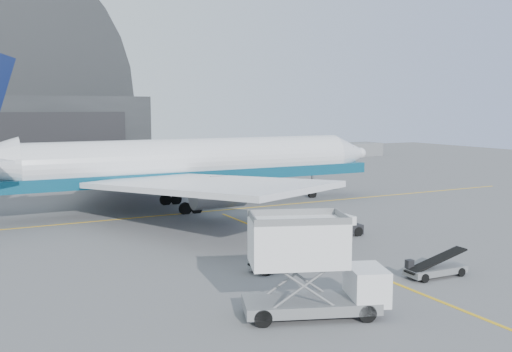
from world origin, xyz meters
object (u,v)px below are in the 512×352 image
catering_truck (310,268)px  airliner (179,164)px  pushback_tug (340,228)px  belt_loader_b (435,269)px  belt_loader_a (280,261)px

catering_truck → airliner: bearing=101.7°
catering_truck → pushback_tug: size_ratio=2.11×
belt_loader_b → airliner: bearing=102.5°
catering_truck → belt_loader_a: 8.55m
belt_loader_a → belt_loader_b: size_ratio=1.06×
belt_loader_a → pushback_tug: bearing=28.5°
airliner → pushback_tug: 19.55m
belt_loader_b → belt_loader_a: bearing=144.4°
pushback_tug → belt_loader_b: size_ratio=0.83×
catering_truck → belt_loader_b: 10.81m
airliner → belt_loader_b: bearing=-79.0°
airliner → catering_truck: bearing=-98.3°
pushback_tug → belt_loader_b: 12.21m
airliner → belt_loader_a: (-1.84, -23.97, -4.12)m
catering_truck → belt_loader_b: (10.43, 2.08, -1.96)m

